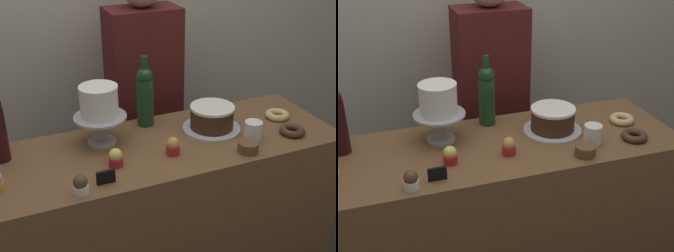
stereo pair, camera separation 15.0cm
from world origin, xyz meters
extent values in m
cube|color=#BCB7A8|center=(0.00, 0.85, 1.30)|extent=(6.00, 0.05, 2.60)
cube|color=brown|center=(0.00, 0.00, 0.47)|extent=(1.50, 0.55, 0.93)
cylinder|color=#B2B2B7|center=(-0.26, 0.11, 0.94)|extent=(0.12, 0.12, 0.01)
cylinder|color=#B2B2B7|center=(-0.26, 0.11, 1.00)|extent=(0.04, 0.04, 0.10)
cylinder|color=#B2B2B7|center=(-0.26, 0.11, 1.06)|extent=(0.22, 0.22, 0.01)
cylinder|color=white|center=(-0.26, 0.11, 1.12)|extent=(0.16, 0.16, 0.12)
cylinder|color=white|center=(-0.26, 0.11, 1.19)|extent=(0.16, 0.16, 0.01)
cylinder|color=silver|center=(0.23, 0.04, 0.94)|extent=(0.26, 0.26, 0.01)
cylinder|color=#3D2619|center=(0.23, 0.04, 0.99)|extent=(0.19, 0.19, 0.09)
cylinder|color=white|center=(0.23, 0.04, 1.04)|extent=(0.20, 0.20, 0.01)
cylinder|color=#193D1E|center=(-0.02, 0.21, 1.04)|extent=(0.08, 0.08, 0.22)
sphere|color=#193D1E|center=(-0.02, 0.21, 1.17)|extent=(0.07, 0.07, 0.07)
cylinder|color=#193D1E|center=(-0.02, 0.21, 1.22)|extent=(0.03, 0.03, 0.08)
cylinder|color=red|center=(-0.26, -0.09, 0.95)|extent=(0.06, 0.06, 0.03)
sphere|color=#EFDB6B|center=(-0.26, -0.09, 0.98)|extent=(0.05, 0.05, 0.05)
cylinder|color=white|center=(-0.43, -0.22, 0.95)|extent=(0.06, 0.06, 0.03)
sphere|color=brown|center=(-0.43, -0.22, 0.98)|extent=(0.05, 0.05, 0.05)
cylinder|color=red|center=(-0.02, -0.09, 0.95)|extent=(0.06, 0.06, 0.03)
sphere|color=#CC9347|center=(-0.02, -0.09, 0.98)|extent=(0.05, 0.05, 0.05)
torus|color=#472D1E|center=(0.54, -0.14, 0.95)|extent=(0.11, 0.11, 0.03)
torus|color=#E0C17F|center=(0.57, 0.02, 0.95)|extent=(0.11, 0.11, 0.03)
cylinder|color=brown|center=(0.27, -0.20, 0.94)|extent=(0.08, 0.08, 0.01)
cylinder|color=brown|center=(0.27, -0.20, 0.95)|extent=(0.08, 0.08, 0.01)
cylinder|color=brown|center=(0.27, -0.20, 0.96)|extent=(0.08, 0.08, 0.01)
cylinder|color=brown|center=(0.27, -0.20, 0.97)|extent=(0.08, 0.08, 0.01)
cube|color=black|center=(-0.33, -0.19, 0.96)|extent=(0.07, 0.01, 0.05)
cylinder|color=white|center=(0.35, -0.12, 0.98)|extent=(0.08, 0.08, 0.08)
cube|color=black|center=(0.09, 0.52, 0.42)|extent=(0.28, 0.18, 0.85)
cube|color=#4C1919|center=(0.09, 0.52, 1.12)|extent=(0.36, 0.22, 0.55)
camera|label=1|loc=(-0.66, -1.53, 1.85)|focal=47.79mm
camera|label=2|loc=(-0.52, -1.59, 1.85)|focal=47.79mm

